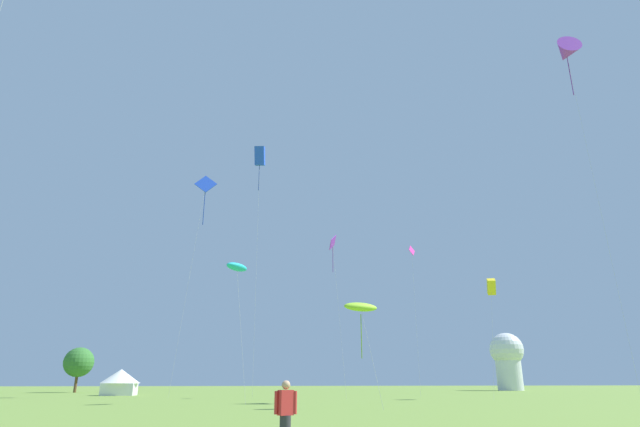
# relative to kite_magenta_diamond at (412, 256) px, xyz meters

# --- Properties ---
(kite_magenta_diamond) EXTENTS (1.45, 2.90, 19.31)m
(kite_magenta_diamond) POSITION_rel_kite_magenta_diamond_xyz_m (0.00, 0.00, 0.00)
(kite_magenta_diamond) COLOR #E02DA3
(kite_magenta_diamond) RESTS_ON ground
(kite_yellow_box) EXTENTS (2.62, 2.69, 12.17)m
(kite_yellow_box) POSITION_rel_kite_magenta_diamond_xyz_m (3.46, -13.97, -6.52)
(kite_yellow_box) COLOR yellow
(kite_yellow_box) RESTS_ON ground
(kite_blue_diamond) EXTENTS (3.53, 1.31, 25.89)m
(kite_blue_diamond) POSITION_rel_kite_magenta_diamond_xyz_m (-27.62, -4.50, 6.35)
(kite_blue_diamond) COLOR blue
(kite_blue_diamond) RESTS_ON ground
(kite_purple_delta) EXTENTS (3.24, 3.50, 38.37)m
(kite_purple_delta) POSITION_rel_kite_magenta_diamond_xyz_m (11.71, -20.94, 18.96)
(kite_purple_delta) COLOR purple
(kite_purple_delta) RESTS_ON ground
(kite_lime_parafoil) EXTENTS (2.78, 2.30, 7.05)m
(kite_lime_parafoil) POSITION_rel_kite_magenta_diamond_xyz_m (-14.84, -29.19, -11.16)
(kite_lime_parafoil) COLOR #99DB2D
(kite_lime_parafoil) RESTS_ON ground
(kite_purple_diamond) EXTENTS (1.32, 3.15, 18.19)m
(kite_purple_diamond) POSITION_rel_kite_magenta_diamond_xyz_m (-12.30, -6.96, -0.95)
(kite_purple_diamond) COLOR purple
(kite_purple_diamond) RESTS_ON ground
(kite_cyan_parafoil) EXTENTS (2.43, 3.44, 11.48)m
(kite_cyan_parafoil) POSITION_rel_kite_magenta_diamond_xyz_m (-23.44, -20.19, -6.70)
(kite_cyan_parafoil) COLOR #1EB7CC
(kite_cyan_parafoil) RESTS_ON ground
(kite_blue_box) EXTENTS (1.63, 2.18, 31.67)m
(kite_blue_box) POSITION_rel_kite_magenta_diamond_xyz_m (-21.03, -1.35, 12.47)
(kite_blue_box) COLOR blue
(kite_blue_box) RESTS_ON ground
(person_spectator) EXTENTS (0.57, 0.34, 1.73)m
(person_spectator) POSITION_rel_kite_magenta_diamond_xyz_m (-22.30, -50.40, -16.92)
(person_spectator) COLOR #2D2D33
(person_spectator) RESTS_ON ground
(festival_tent_right) EXTENTS (4.88, 4.88, 3.18)m
(festival_tent_right) POSITION_rel_kite_magenta_diamond_xyz_m (-37.12, 7.50, -16.01)
(festival_tent_right) COLOR white
(festival_tent_right) RESTS_ON ground
(observatory_dome) EXTENTS (6.40, 6.40, 10.80)m
(observatory_dome) POSITION_rel_kite_magenta_diamond_xyz_m (30.02, 31.45, -11.76)
(observatory_dome) COLOR white
(observatory_dome) RESTS_ON ground
(tree_distant_left) EXTENTS (4.64, 4.64, 6.94)m
(tree_distant_left) POSITION_rel_kite_magenta_diamond_xyz_m (-47.45, 26.91, -13.16)
(tree_distant_left) COLOR brown
(tree_distant_left) RESTS_ON ground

